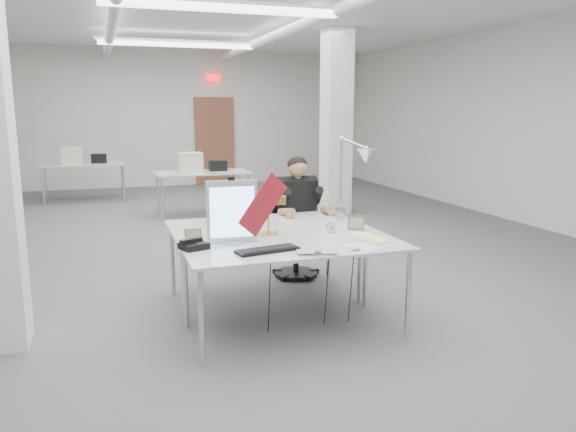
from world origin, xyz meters
name	(u,v)px	position (x,y,z in m)	size (l,w,h in m)	color
room_shell	(227,121)	(0.04, 0.13, 1.69)	(10.04, 14.04, 3.24)	#515053
desk_main	(295,246)	(0.00, -2.50, 0.74)	(1.80, 0.90, 0.03)	silver
desk_second	(264,225)	(0.00, -1.60, 0.74)	(1.80, 0.90, 0.03)	silver
bg_desk_a	(202,173)	(0.20, 3.00, 0.74)	(1.60, 0.80, 0.03)	silver
bg_desk_b	(83,164)	(-1.80, 5.20, 0.74)	(1.60, 0.80, 0.03)	silver
filing_cabinet	(1,167)	(-3.50, 6.65, 0.60)	(0.45, 0.55, 1.20)	gray
office_chair	(296,228)	(0.54, -1.00, 0.55)	(0.54, 0.54, 1.11)	black
seated_person	(298,197)	(0.54, -1.05, 0.90)	(0.53, 0.66, 0.99)	black
monitor	(232,212)	(-0.47, -2.27, 1.01)	(0.42, 0.04, 0.52)	silver
pennant	(263,205)	(-0.21, -2.31, 1.07)	(0.51, 0.01, 0.21)	maroon
keyboard	(267,250)	(-0.27, -2.65, 0.77)	(0.50, 0.17, 0.02)	black
laptop	(318,254)	(0.05, -2.88, 0.77)	(0.31, 0.20, 0.02)	silver
mouse	(356,248)	(0.39, -2.83, 0.77)	(0.08, 0.05, 0.03)	#BABABF
bankers_lamp	(268,215)	(-0.10, -2.08, 0.93)	(0.31, 0.12, 0.35)	gold
desk_phone	(194,246)	(-0.80, -2.39, 0.78)	(0.20, 0.18, 0.05)	black
picture_frame_left	(193,235)	(-0.77, -2.15, 0.81)	(0.14, 0.01, 0.11)	#A27C46
picture_frame_right	(356,223)	(0.71, -2.14, 0.82)	(0.15, 0.01, 0.12)	olive
desk_clock	(331,227)	(0.46, -2.17, 0.81)	(0.09, 0.09, 0.03)	#B7B8BC
paper_stack_a	(362,247)	(0.48, -2.76, 0.76)	(0.19, 0.28, 0.01)	silver
paper_stack_b	(376,239)	(0.71, -2.56, 0.76)	(0.17, 0.24, 0.01)	#E7E48A
paper_stack_c	(363,234)	(0.69, -2.34, 0.76)	(0.18, 0.13, 0.01)	white
beige_monitor	(236,205)	(-0.25, -1.48, 0.93)	(0.37, 0.35, 0.35)	beige
architect_lamp	(352,176)	(0.79, -1.87, 1.21)	(0.24, 0.71, 0.91)	#B3B2B7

